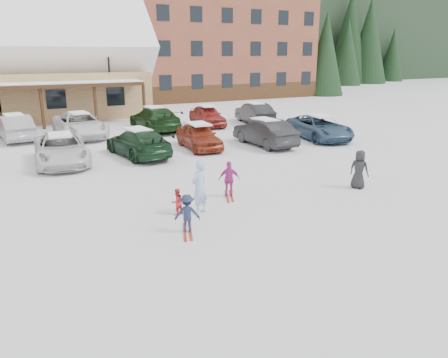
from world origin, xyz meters
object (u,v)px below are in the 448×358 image
toddler_red (177,202)px  parked_car_4 (199,136)px  parked_car_9 (15,127)px  parked_car_10 (80,125)px  lamp_post (110,75)px  child_navy (187,213)px  adult_skier (199,187)px  alpine_hotel (186,21)px  child_magenta (229,179)px  parked_car_2 (61,149)px  parked_car_13 (254,113)px  parked_car_6 (319,127)px  parked_car_11 (155,119)px  parked_car_5 (265,132)px  parked_car_12 (207,116)px  parked_car_3 (138,143)px  bystander_dark (359,169)px

toddler_red → parked_car_4: (4.80, 9.06, 0.25)m
parked_car_9 → parked_car_10: parked_car_9 is taller
lamp_post → parked_car_10: lamp_post is taller
child_navy → parked_car_4: (5.05, 10.55, 0.11)m
parked_car_10 → adult_skier: bearing=-89.1°
alpine_hotel → child_magenta: (-13.29, -36.09, -7.96)m
alpine_hotel → parked_car_2: alpine_hotel is taller
toddler_red → child_magenta: child_magenta is taller
child_navy → child_magenta: child_magenta is taller
alpine_hotel → parked_car_13: size_ratio=6.90×
alpine_hotel → lamp_post: 19.44m
parked_car_4 → parked_car_10: bearing=132.4°
parked_car_6 → parked_car_11: (-7.96, 7.60, 0.08)m
parked_car_5 → parked_car_11: parked_car_11 is taller
parked_car_9 → parked_car_12: 12.56m
parked_car_2 → parked_car_4: 7.22m
child_navy → parked_car_9: size_ratio=0.25×
parked_car_4 → child_magenta: bearing=-102.9°
toddler_red → parked_car_13: size_ratio=0.19×
parked_car_3 → parked_car_12: (7.17, 7.06, 0.03)m
adult_skier → child_magenta: bearing=-174.3°
parked_car_9 → bystander_dark: bearing=118.0°
parked_car_3 → parked_car_5: size_ratio=1.06×
parked_car_5 → parked_car_13: parked_car_5 is taller
parked_car_10 → parked_car_12: size_ratio=1.29×
toddler_red → child_navy: size_ratio=0.76×
parked_car_9 → parked_car_2: bearing=96.5°
toddler_red → parked_car_11: bearing=-122.8°
lamp_post → parked_car_10: (-3.72, -7.39, -2.67)m
alpine_hotel → toddler_red: alpine_hotel is taller
alpine_hotel → parked_car_12: 23.69m
parked_car_9 → child_magenta: bearing=106.5°
lamp_post → adult_skier: size_ratio=3.34×
parked_car_4 → parked_car_12: bearing=65.2°
bystander_dark → parked_car_11: 16.61m
lamp_post → parked_car_5: bearing=-70.7°
parked_car_4 → parked_car_13: 9.70m
parked_car_11 → parked_car_13: size_ratio=1.19×
alpine_hotel → parked_car_9: (-19.78, -20.61, -7.86)m
bystander_dark → child_magenta: bearing=48.4°
toddler_red → parked_car_2: parked_car_2 is taller
parked_car_13 → parked_car_5: bearing=72.1°
bystander_dark → adult_skier: bearing=61.4°
toddler_red → parked_car_3: parked_car_3 is taller
child_magenta → parked_car_13: parked_car_13 is taller
parked_car_13 → parked_car_3: bearing=40.2°
child_navy → parked_car_3: size_ratio=0.24×
parked_car_2 → parked_car_10: size_ratio=0.92×
alpine_hotel → parked_car_3: 32.62m
adult_skier → bystander_dark: 6.67m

